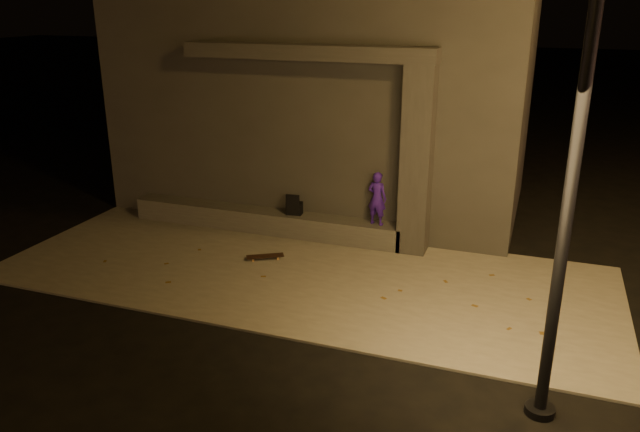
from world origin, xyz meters
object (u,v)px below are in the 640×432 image
at_px(backpack, 294,207).
at_px(street_lamp_0, 584,91).
at_px(skateboarder, 377,198).
at_px(skateboard, 265,256).
at_px(column, 417,161).

relative_size(backpack, street_lamp_0, 0.07).
distance_m(skateboarder, skateboard, 2.47).
relative_size(skateboarder, street_lamp_0, 0.16).
bearing_deg(column, street_lamp_0, -60.78).
height_order(column, street_lamp_0, street_lamp_0).
distance_m(column, street_lamp_0, 5.53).
relative_size(column, street_lamp_0, 0.53).
bearing_deg(column, backpack, 180.00).
distance_m(column, skateboard, 3.39).
bearing_deg(column, skateboard, -150.64).
bearing_deg(street_lamp_0, skateboard, 148.72).
height_order(skateboarder, skateboard, skateboarder).
height_order(column, skateboarder, column).
xyz_separation_m(skateboarder, skateboard, (-1.79, -1.43, -0.92)).
xyz_separation_m(column, skateboarder, (-0.75, 0.00, -0.81)).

